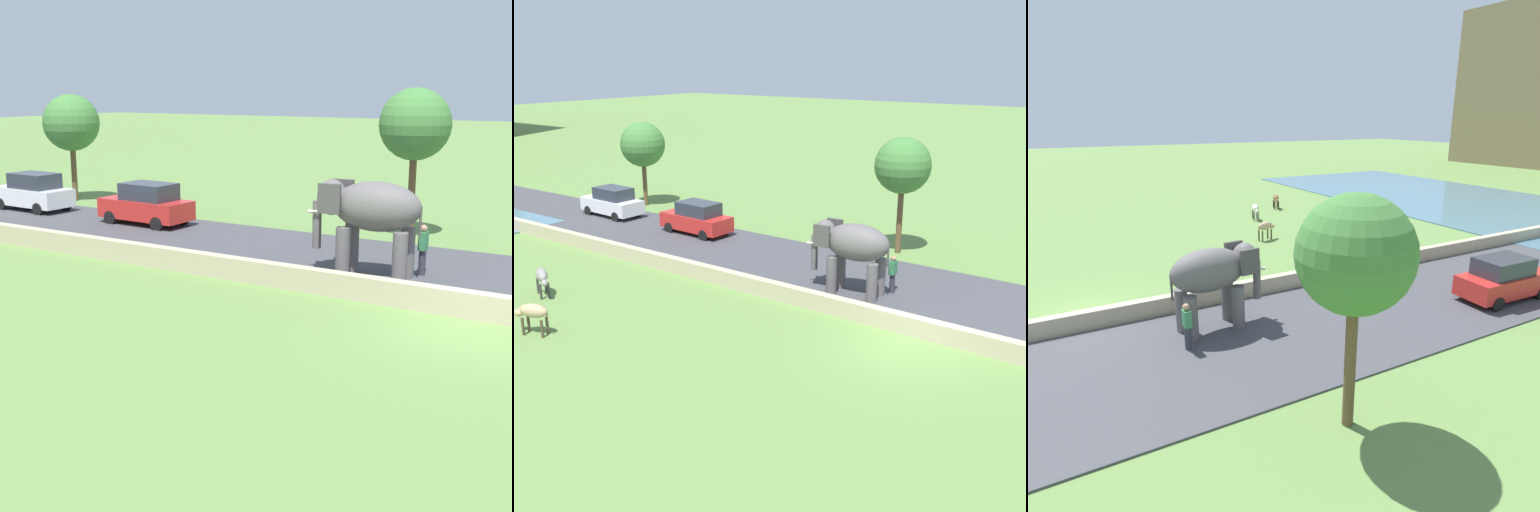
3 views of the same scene
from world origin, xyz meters
TOP-DOWN VIEW (x-y plane):
  - ground_plane at (0.00, 0.00)m, footprint 220.00×220.00m
  - road_surface at (5.00, 20.00)m, footprint 7.00×120.00m
  - elephant at (3.41, 3.96)m, footprint 1.61×3.52m
  - person_beside_elephant at (4.45, 2.59)m, footprint 0.36×0.22m
  - car_red at (6.57, 15.21)m, footprint 1.93×4.07m
  - car_white at (6.57, 22.05)m, footprint 1.94×4.07m
  - tree_near at (9.85, 4.86)m, footprint 2.71×2.71m
  - tree_mid at (9.89, 22.70)m, footprint 2.82×2.82m

SIDE VIEW (x-z plane):
  - ground_plane at x=0.00m, z-range 0.00..0.00m
  - road_surface at x=5.00m, z-range 0.00..0.06m
  - person_beside_elephant at x=4.45m, z-range 0.06..1.69m
  - car_red at x=6.57m, z-range 0.00..1.80m
  - car_white at x=6.57m, z-range 0.00..1.80m
  - elephant at x=3.41m, z-range 0.54..3.53m
  - tree_mid at x=9.89m, z-range 1.24..6.60m
  - tree_near at x=9.85m, z-range 1.46..7.15m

